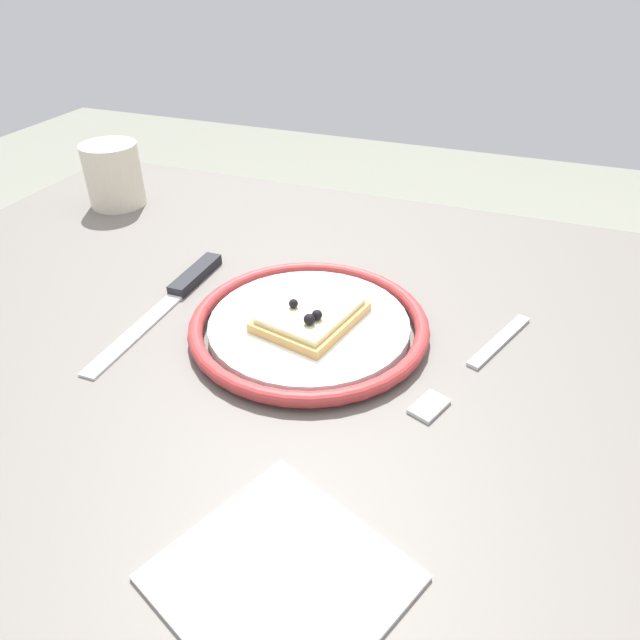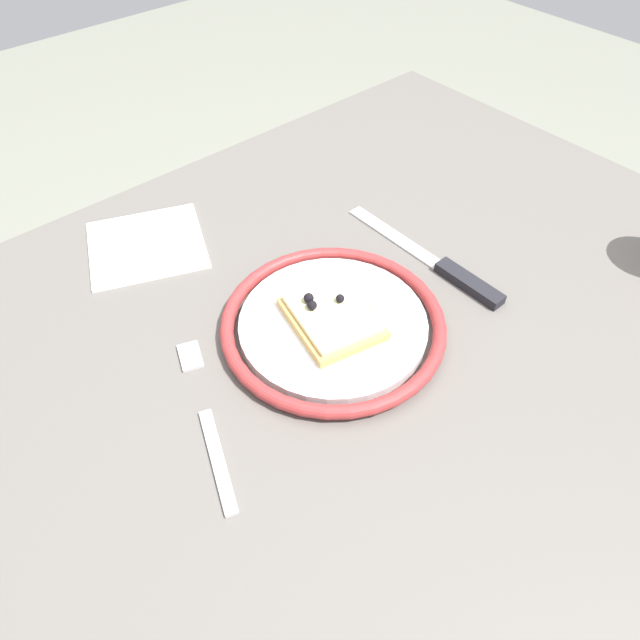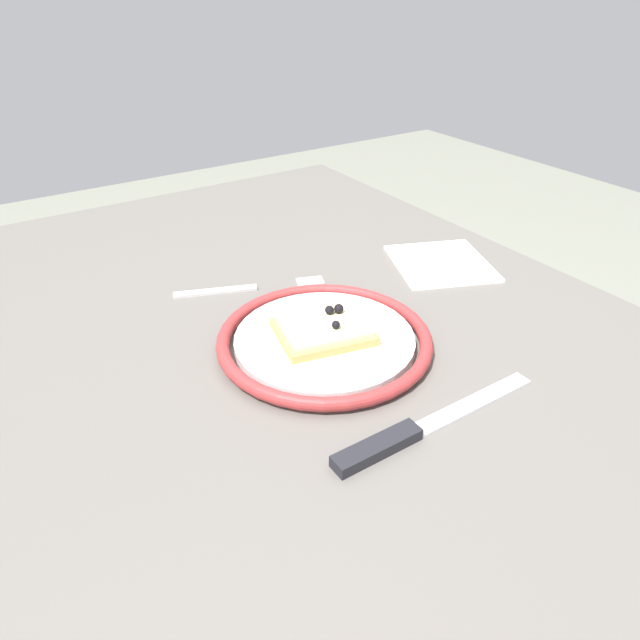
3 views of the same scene
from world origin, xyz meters
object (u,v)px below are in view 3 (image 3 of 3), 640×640
object	(u,v)px
plate	(324,340)
fork	(252,288)
knife	(405,434)
dining_table	(316,392)
pizza_slice_near	(324,329)
napkin	(441,263)

from	to	relation	value
plate	fork	xyz separation A→B (m)	(-0.17, -0.01, -0.01)
knife	dining_table	bearing A→B (deg)	172.30
dining_table	pizza_slice_near	world-z (taller)	pizza_slice_near
fork	napkin	world-z (taller)	same
plate	napkin	bearing A→B (deg)	107.89
plate	napkin	world-z (taller)	plate
plate	knife	bearing A→B (deg)	-7.11
knife	fork	world-z (taller)	knife
pizza_slice_near	plate	bearing A→B (deg)	-8.16
pizza_slice_near	fork	distance (m)	0.17
knife	napkin	size ratio (longest dim) A/B	1.72
pizza_slice_near	napkin	xyz separation A→B (m)	(-0.08, 0.26, -0.02)
plate	napkin	distance (m)	0.27
plate	dining_table	bearing A→B (deg)	168.72
plate	fork	distance (m)	0.17
dining_table	pizza_slice_near	distance (m)	0.11
plate	knife	xyz separation A→B (m)	(0.16, -0.02, -0.00)
dining_table	knife	bearing A→B (deg)	-7.70
dining_table	fork	xyz separation A→B (m)	(-0.14, -0.01, 0.09)
knife	fork	bearing A→B (deg)	177.54
knife	plate	bearing A→B (deg)	172.89
pizza_slice_near	dining_table	bearing A→B (deg)	168.49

